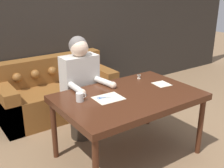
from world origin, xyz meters
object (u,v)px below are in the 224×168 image
at_px(dining_table, 129,100).
at_px(mug, 80,97).
at_px(person, 81,88).
at_px(thread_spool, 139,77).
at_px(scissors, 104,98).
at_px(couch, 57,94).

bearing_deg(dining_table, mug, 164.18).
xyz_separation_m(person, thread_spool, (0.66, -0.30, 0.10)).
height_order(scissors, thread_spool, thread_spool).
xyz_separation_m(dining_table, thread_spool, (0.42, 0.34, 0.09)).
bearing_deg(couch, thread_spool, -61.57).
xyz_separation_m(mug, thread_spool, (0.94, 0.20, -0.02)).
distance_m(couch, scissors, 1.48).
xyz_separation_m(scissors, mug, (-0.24, 0.07, 0.04)).
distance_m(person, mug, 0.59).
xyz_separation_m(dining_table, couch, (-0.19, 1.48, -0.37)).
distance_m(person, scissors, 0.58).
distance_m(dining_table, thread_spool, 0.55).
bearing_deg(couch, scissors, -93.32).
bearing_deg(dining_table, thread_spool, 38.80).
relative_size(dining_table, couch, 0.89).
bearing_deg(mug, couch, 76.60).
height_order(person, mug, person).
xyz_separation_m(couch, thread_spool, (0.62, -1.14, 0.46)).
bearing_deg(thread_spool, couch, 118.43).
height_order(dining_table, mug, mug).
bearing_deg(couch, mug, -103.40).
distance_m(dining_table, person, 0.69).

